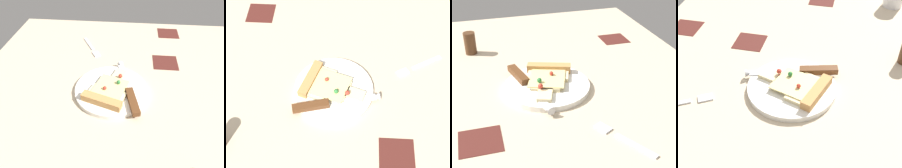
# 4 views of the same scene
# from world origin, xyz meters

# --- Properties ---
(ground_plane) EXTENTS (1.10, 1.10, 0.03)m
(ground_plane) POSITION_xyz_m (-0.00, 0.00, -0.01)
(ground_plane) COLOR #C6B293
(ground_plane) RESTS_ON ground
(plate) EXTENTS (0.22, 0.22, 0.01)m
(plate) POSITION_xyz_m (-0.06, -0.09, 0.01)
(plate) COLOR white
(plate) RESTS_ON ground_plane
(pizza_slice) EXTENTS (0.19, 0.14, 0.03)m
(pizza_slice) POSITION_xyz_m (-0.03, -0.09, 0.02)
(pizza_slice) COLOR beige
(pizza_slice) RESTS_ON plate
(knife) EXTENTS (0.24, 0.08, 0.02)m
(knife) POSITION_xyz_m (-0.05, -0.03, 0.02)
(knife) COLOR silver
(knife) RESTS_ON plate
(fork) EXTENTS (0.14, 0.09, 0.01)m
(fork) POSITION_xyz_m (-0.30, -0.19, 0.00)
(fork) COLOR silver
(fork) RESTS_ON ground_plane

